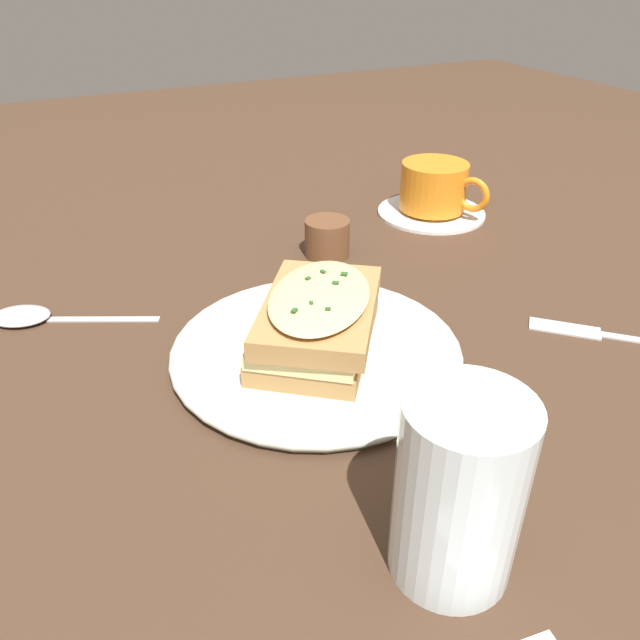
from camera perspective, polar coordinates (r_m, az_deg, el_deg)
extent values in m
plane|color=#473021|center=(0.57, -1.28, -2.34)|extent=(2.40, 2.40, 0.00)
cylinder|color=silver|center=(0.56, 0.00, -2.78)|extent=(0.24, 0.24, 0.01)
torus|color=silver|center=(0.55, 0.00, -2.56)|extent=(0.26, 0.26, 0.01)
cube|color=#B2844C|center=(0.55, 0.00, -1.43)|extent=(0.17, 0.16, 0.02)
cube|color=#EFDB93|center=(0.54, 0.00, -0.07)|extent=(0.17, 0.16, 0.01)
cube|color=#B2844C|center=(0.53, 0.29, 0.99)|extent=(0.17, 0.16, 0.02)
ellipsoid|color=beige|center=(0.52, 0.29, 2.32)|extent=(0.15, 0.15, 0.01)
cube|color=#2D6028|center=(0.52, 1.43, 3.45)|extent=(0.01, 0.01, 0.00)
cube|color=#2D6028|center=(0.54, 0.38, 4.38)|extent=(0.01, 0.00, 0.00)
cube|color=#2D6028|center=(0.50, -0.79, 1.62)|extent=(0.00, 0.00, 0.00)
cube|color=#2D6028|center=(0.49, 0.74, 1.06)|extent=(0.00, 0.01, 0.00)
cube|color=#2D6028|center=(0.49, -2.36, 0.91)|extent=(0.01, 0.01, 0.00)
cube|color=#2D6028|center=(0.54, 2.23, 4.27)|extent=(0.01, 0.01, 0.00)
cube|color=#2D6028|center=(0.53, -1.29, 3.82)|extent=(0.00, 0.01, 0.00)
cylinder|color=white|center=(0.87, 10.13, 9.78)|extent=(0.14, 0.14, 0.01)
cylinder|color=orange|center=(0.86, 10.35, 11.96)|extent=(0.09, 0.09, 0.06)
cylinder|color=#381E0F|center=(0.85, 10.50, 13.44)|extent=(0.07, 0.07, 0.00)
torus|color=orange|center=(0.84, 13.79, 11.05)|extent=(0.04, 0.03, 0.05)
cylinder|color=silver|center=(0.36, 12.57, -14.99)|extent=(0.07, 0.07, 0.12)
cube|color=silver|center=(0.64, 21.47, -0.67)|extent=(0.06, 0.06, 0.00)
cube|color=#333335|center=(0.63, 20.63, -0.69)|extent=(0.03, 0.03, 0.00)
cube|color=#333335|center=(0.64, 20.63, -0.44)|extent=(0.03, 0.03, 0.00)
cube|color=#333335|center=(0.64, 20.63, -0.20)|extent=(0.03, 0.03, 0.00)
cube|color=silver|center=(0.65, -19.18, 0.12)|extent=(0.05, 0.10, 0.00)
ellipsoid|color=silver|center=(0.67, -25.69, 0.33)|extent=(0.06, 0.07, 0.01)
cylinder|color=brown|center=(0.73, 0.66, 7.51)|extent=(0.05, 0.05, 0.04)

